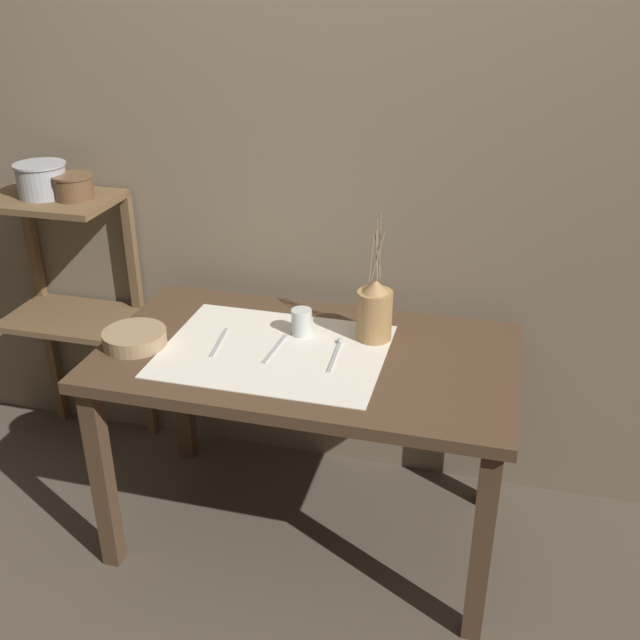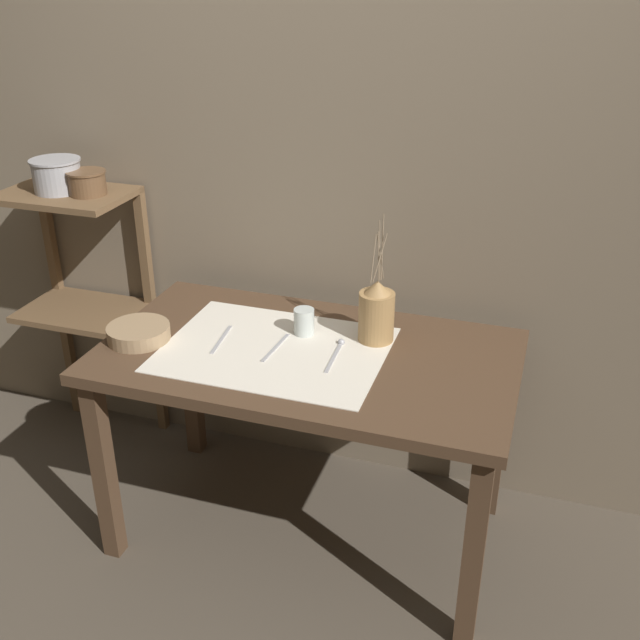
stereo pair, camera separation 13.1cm
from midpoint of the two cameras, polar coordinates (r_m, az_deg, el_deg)
The scene contains 13 objects.
ground_plane at distance 2.87m, azimuth 0.51°, elevation -15.64°, with size 12.00×12.00×0.00m, color brown.
stone_wall_back at distance 2.71m, azimuth 3.84°, elevation 10.81°, with size 7.00×0.06×2.40m.
wooden_table at distance 2.48m, azimuth 0.57°, elevation -4.32°, with size 1.35×0.76×0.75m.
wooden_shelf_unit at distance 3.12m, azimuth -16.44°, elevation 3.60°, with size 0.48×0.33×1.11m.
linen_cloth at distance 2.45m, azimuth -1.94°, elevation -2.26°, with size 0.72×0.54×0.00m.
pitcher_with_flowers at distance 2.47m, azimuth 5.85°, elevation 0.51°, with size 0.12×0.12×0.43m.
wooden_bowl at distance 2.56m, azimuth -12.23°, elevation -0.98°, with size 0.21×0.21×0.05m.
glass_tumbler_near at distance 2.52m, azimuth 0.27°, elevation -0.14°, with size 0.07×0.07×0.09m.
fork_outer at distance 2.51m, azimuth -6.04°, elevation -1.49°, with size 0.04×0.20×0.00m.
knife_center at distance 2.45m, azimuth -1.87°, elevation -2.13°, with size 0.02×0.20×0.00m.
spoon_outer at distance 2.44m, azimuth 2.95°, elevation -2.18°, with size 0.03×0.21×0.02m.
metal_pot_large at distance 2.98m, azimuth -18.23°, elevation 10.48°, with size 0.19×0.19×0.12m.
metal_pot_small at distance 2.91m, azimuth -16.10°, elevation 10.07°, with size 0.14×0.14×0.09m.
Camera 2 is at (0.71, -2.02, 1.92)m, focal length 42.00 mm.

